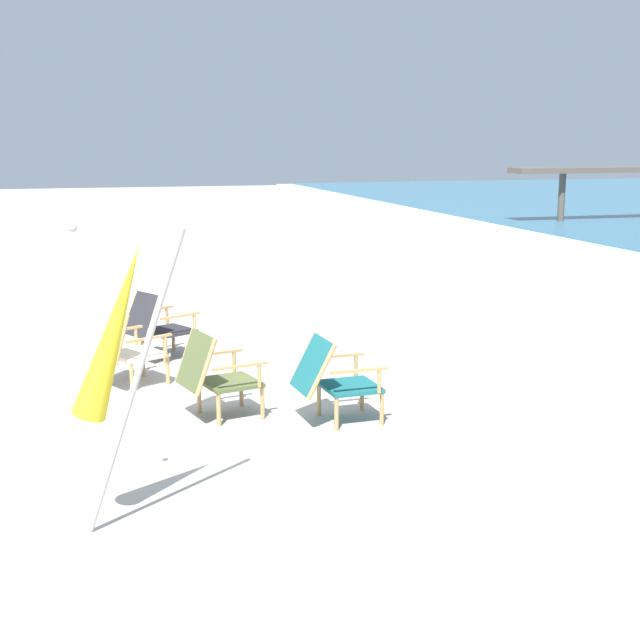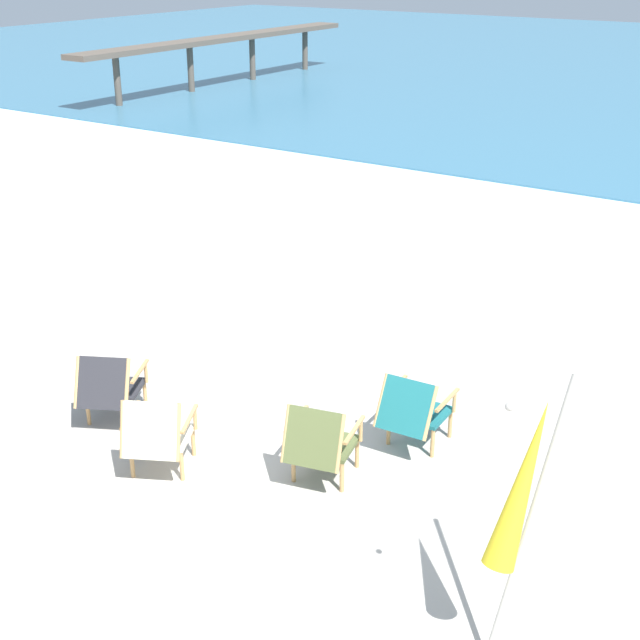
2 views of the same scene
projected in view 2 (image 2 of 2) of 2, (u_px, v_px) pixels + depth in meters
ground_plane at (265, 495)px, 7.97m from camera, size 80.00×80.00×0.00m
surf_band at (627, 208)px, 16.39m from camera, size 80.00×1.10×0.06m
beach_chair_front_left at (320, 442)px, 7.99m from camera, size 0.72×0.80×0.81m
beach_chair_back_right at (414, 410)px, 8.54m from camera, size 0.63×0.78×0.79m
beach_chair_far_center at (110, 386)px, 8.99m from camera, size 0.84×0.91×0.80m
beach_chair_back_left at (157, 434)px, 8.11m from camera, size 0.82×0.86×0.82m
umbrella_furled_yellow at (523, 487)px, 5.75m from camera, size 0.37×0.77×2.03m
pier_distant at (222, 42)px, 29.34m from camera, size 0.90×12.81×1.68m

